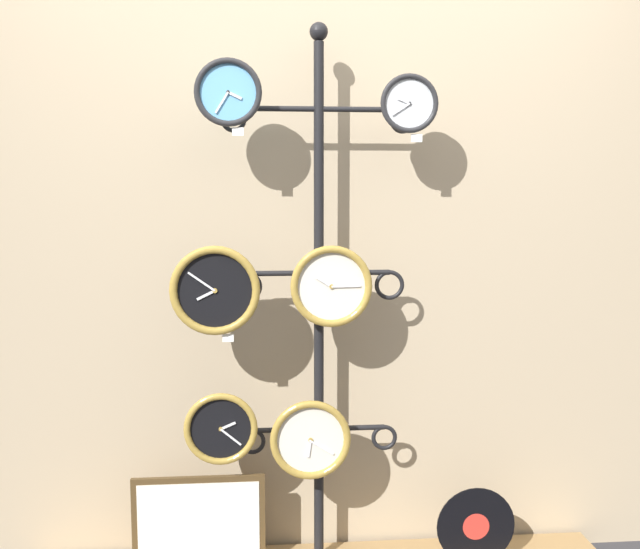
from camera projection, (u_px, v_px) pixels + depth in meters
shop_wall at (315, 209)px, 2.89m from camera, size 4.40×0.04×2.80m
display_stand at (319, 404)px, 2.81m from camera, size 0.71×0.40×2.06m
clock_top_left at (228, 92)px, 2.56m from camera, size 0.23×0.04×0.23m
clock_top_right at (409, 104)px, 2.64m from camera, size 0.21×0.04×0.21m
clock_middle_left at (215, 290)px, 2.61m from camera, size 0.32×0.04×0.32m
clock_middle_center at (331, 286)px, 2.68m from camera, size 0.30×0.04×0.30m
clock_bottom_left at (221, 428)px, 2.68m from camera, size 0.26×0.04×0.26m
clock_bottom_center at (310, 439)px, 2.72m from camera, size 0.30×0.04×0.30m
vinyl_record at (476, 526)px, 2.82m from camera, size 0.30×0.01×0.30m
picture_frame at (199, 523)px, 2.78m from camera, size 0.49×0.02×0.36m
price_tag_upper at (238, 132)px, 2.58m from camera, size 0.04×0.00×0.03m
price_tag_mid at (417, 138)px, 2.65m from camera, size 0.04×0.00×0.03m
price_tag_lower at (228, 338)px, 2.63m from camera, size 0.04×0.00×0.03m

